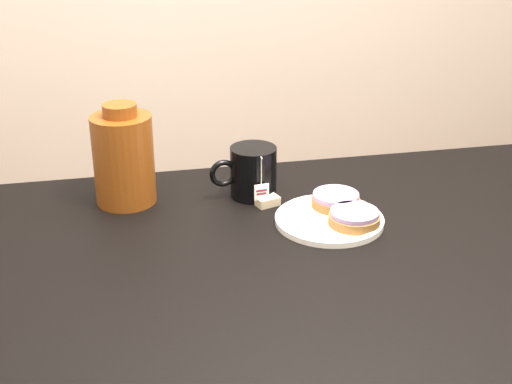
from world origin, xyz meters
TOP-DOWN VIEW (x-y plane):
  - table at (0.00, 0.00)m, footprint 1.40×0.90m
  - plate at (0.01, 0.14)m, footprint 0.21×0.21m
  - bagel_back at (0.04, 0.18)m, footprint 0.12×0.12m
  - bagel_front at (0.05, 0.10)m, footprint 0.14×0.14m
  - mug at (-0.11, 0.29)m, footprint 0.14×0.11m
  - teabag_pouch at (-0.09, 0.24)m, footprint 0.05×0.04m
  - bagel_package at (-0.36, 0.31)m, footprint 0.16×0.16m

SIDE VIEW (x-z plane):
  - table at x=0.00m, z-range 0.29..1.04m
  - plate at x=0.01m, z-range 0.75..0.77m
  - teabag_pouch at x=-0.09m, z-range 0.75..0.77m
  - bagel_front at x=0.05m, z-range 0.76..0.79m
  - bagel_back at x=0.04m, z-range 0.76..0.79m
  - mug at x=-0.11m, z-range 0.75..0.86m
  - bagel_package at x=-0.36m, z-range 0.74..0.95m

